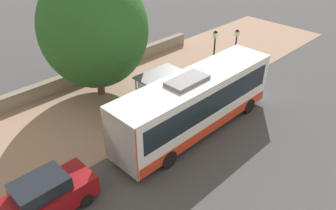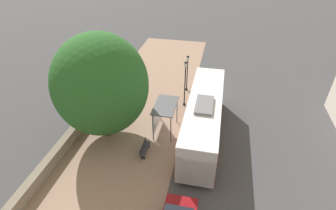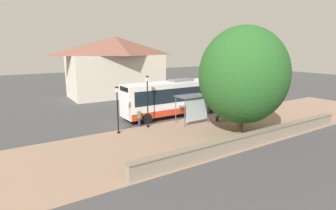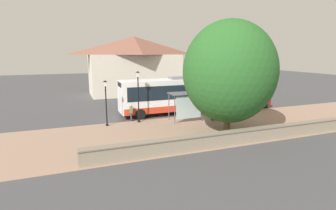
{
  "view_description": "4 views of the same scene",
  "coord_description": "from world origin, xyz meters",
  "px_view_note": "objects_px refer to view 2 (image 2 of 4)",
  "views": [
    {
      "loc": [
        11.8,
        -12.17,
        11.71
      ],
      "look_at": [
        -0.56,
        0.13,
        0.82
      ],
      "focal_mm": 35.0,
      "sensor_mm": 36.0,
      "label": 1
    },
    {
      "loc": [
        2.32,
        -16.53,
        14.18
      ],
      "look_at": [
        -1.7,
        2.37,
        1.22
      ],
      "focal_mm": 28.0,
      "sensor_mm": 36.0,
      "label": 2
    },
    {
      "loc": [
        -20.28,
        14.92,
        6.84
      ],
      "look_at": [
        -0.64,
        2.46,
        1.8
      ],
      "focal_mm": 28.0,
      "sensor_mm": 36.0,
      "label": 3
    },
    {
      "loc": [
        -22.85,
        10.16,
        6.2
      ],
      "look_at": [
        -0.92,
        1.83,
        1.47
      ],
      "focal_mm": 28.0,
      "sensor_mm": 36.0,
      "label": 4
    }
  ],
  "objects_px": {
    "bus_shelter": "(163,109)",
    "bench": "(144,148)",
    "pedestrian": "(191,95)",
    "shade_tree": "(101,85)",
    "street_lamp_near": "(187,70)",
    "street_lamp_far": "(185,80)",
    "bus": "(204,117)"
  },
  "relations": [
    {
      "from": "bench",
      "to": "street_lamp_far",
      "type": "bearing_deg",
      "value": 75.13
    },
    {
      "from": "shade_tree",
      "to": "bus",
      "type": "bearing_deg",
      "value": 10.51
    },
    {
      "from": "bus_shelter",
      "to": "street_lamp_far",
      "type": "bearing_deg",
      "value": 75.45
    },
    {
      "from": "street_lamp_far",
      "to": "shade_tree",
      "type": "relative_size",
      "value": 0.53
    },
    {
      "from": "bus_shelter",
      "to": "street_lamp_near",
      "type": "height_order",
      "value": "street_lamp_near"
    },
    {
      "from": "pedestrian",
      "to": "shade_tree",
      "type": "distance_m",
      "value": 9.48
    },
    {
      "from": "street_lamp_far",
      "to": "bus",
      "type": "bearing_deg",
      "value": -63.1
    },
    {
      "from": "pedestrian",
      "to": "street_lamp_far",
      "type": "relative_size",
      "value": 0.34
    },
    {
      "from": "bus_shelter",
      "to": "pedestrian",
      "type": "bearing_deg",
      "value": 70.39
    },
    {
      "from": "bus_shelter",
      "to": "bench",
      "type": "height_order",
      "value": "bus_shelter"
    },
    {
      "from": "bench",
      "to": "street_lamp_far",
      "type": "height_order",
      "value": "street_lamp_far"
    },
    {
      "from": "street_lamp_near",
      "to": "bus_shelter",
      "type": "bearing_deg",
      "value": -97.14
    },
    {
      "from": "bus_shelter",
      "to": "pedestrian",
      "type": "distance_m",
      "value": 5.17
    },
    {
      "from": "bench",
      "to": "bus_shelter",
      "type": "bearing_deg",
      "value": 74.68
    },
    {
      "from": "bench",
      "to": "street_lamp_far",
      "type": "distance_m",
      "value": 7.73
    },
    {
      "from": "bus",
      "to": "shade_tree",
      "type": "xyz_separation_m",
      "value": [
        -7.59,
        -1.41,
        2.81
      ]
    },
    {
      "from": "bus",
      "to": "street_lamp_near",
      "type": "bearing_deg",
      "value": 108.44
    },
    {
      "from": "bus",
      "to": "pedestrian",
      "type": "distance_m",
      "value": 5.19
    },
    {
      "from": "bus_shelter",
      "to": "street_lamp_near",
      "type": "xyz_separation_m",
      "value": [
        0.88,
        7.03,
        0.19
      ]
    },
    {
      "from": "bus",
      "to": "shade_tree",
      "type": "distance_m",
      "value": 8.21
    },
    {
      "from": "bus_shelter",
      "to": "bench",
      "type": "xyz_separation_m",
      "value": [
        -0.82,
        -2.98,
        -1.67
      ]
    },
    {
      "from": "street_lamp_near",
      "to": "street_lamp_far",
      "type": "relative_size",
      "value": 0.85
    },
    {
      "from": "street_lamp_far",
      "to": "shade_tree",
      "type": "xyz_separation_m",
      "value": [
        -5.41,
        -5.7,
        2.03
      ]
    },
    {
      "from": "bus",
      "to": "bench",
      "type": "xyz_separation_m",
      "value": [
        -4.08,
        -2.86,
        -1.46
      ]
    },
    {
      "from": "street_lamp_far",
      "to": "shade_tree",
      "type": "bearing_deg",
      "value": -133.53
    },
    {
      "from": "bench",
      "to": "pedestrian",
      "type": "bearing_deg",
      "value": 72.02
    },
    {
      "from": "bus_shelter",
      "to": "street_lamp_far",
      "type": "height_order",
      "value": "street_lamp_far"
    },
    {
      "from": "bus",
      "to": "pedestrian",
      "type": "bearing_deg",
      "value": 108.02
    },
    {
      "from": "bus",
      "to": "street_lamp_far",
      "type": "distance_m",
      "value": 4.87
    },
    {
      "from": "bus",
      "to": "bench",
      "type": "relative_size",
      "value": 6.87
    },
    {
      "from": "bus",
      "to": "street_lamp_near",
      "type": "xyz_separation_m",
      "value": [
        -2.38,
        7.14,
        0.4
      ]
    },
    {
      "from": "bus_shelter",
      "to": "pedestrian",
      "type": "height_order",
      "value": "bus_shelter"
    }
  ]
}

